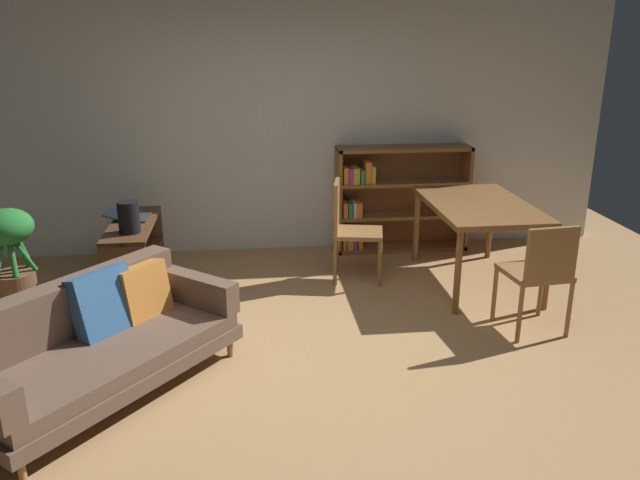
# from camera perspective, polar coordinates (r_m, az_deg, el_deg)

# --- Properties ---
(ground_plane) EXTENTS (8.16, 8.16, 0.00)m
(ground_plane) POSITION_cam_1_polar(r_m,az_deg,el_deg) (4.59, -0.06, -11.34)
(ground_plane) COLOR tan
(back_wall_panel) EXTENTS (6.80, 0.10, 2.70)m
(back_wall_panel) POSITION_cam_1_polar(r_m,az_deg,el_deg) (6.74, -2.75, 10.42)
(back_wall_panel) COLOR silver
(back_wall_panel) RESTS_ON ground_plane
(fabric_couch) EXTENTS (1.80, 1.92, 0.76)m
(fabric_couch) POSITION_cam_1_polar(r_m,az_deg,el_deg) (4.45, -19.45, -8.39)
(fabric_couch) COLOR olive
(fabric_couch) RESTS_ON ground_plane
(media_console) EXTENTS (0.38, 1.15, 0.62)m
(media_console) POSITION_cam_1_polar(r_m,az_deg,el_deg) (6.07, -16.27, -1.34)
(media_console) COLOR #56351E
(media_console) RESTS_ON ground_plane
(open_laptop) EXTENTS (0.41, 0.32, 0.08)m
(open_laptop) POSITION_cam_1_polar(r_m,az_deg,el_deg) (6.11, -16.67, 2.04)
(open_laptop) COLOR #333338
(open_laptop) RESTS_ON media_console
(desk_speaker) EXTENTS (0.18, 0.18, 0.27)m
(desk_speaker) POSITION_cam_1_polar(r_m,az_deg,el_deg) (5.66, -16.79, 1.98)
(desk_speaker) COLOR black
(desk_speaker) RESTS_ON media_console
(potted_floor_plant) EXTENTS (0.49, 0.54, 0.82)m
(potted_floor_plant) POSITION_cam_1_polar(r_m,az_deg,el_deg) (6.13, -26.08, -0.52)
(potted_floor_plant) COLOR brown
(potted_floor_plant) RESTS_ON ground_plane
(dining_table) EXTENTS (0.88, 1.42, 0.78)m
(dining_table) POSITION_cam_1_polar(r_m,az_deg,el_deg) (5.99, 14.04, 2.57)
(dining_table) COLOR brown
(dining_table) RESTS_ON ground_plane
(dining_chair_near) EXTENTS (0.50, 0.48, 0.90)m
(dining_chair_near) POSITION_cam_1_polar(r_m,az_deg,el_deg) (5.15, 19.13, -2.59)
(dining_chair_near) COLOR olive
(dining_chair_near) RESTS_ON ground_plane
(dining_chair_far) EXTENTS (0.52, 0.47, 0.95)m
(dining_chair_far) POSITION_cam_1_polar(r_m,az_deg,el_deg) (5.95, 2.69, 1.24)
(dining_chair_far) COLOR olive
(dining_chair_far) RESTS_ON ground_plane
(bookshelf) EXTENTS (1.42, 0.33, 1.12)m
(bookshelf) POSITION_cam_1_polar(r_m,az_deg,el_deg) (6.88, 6.64, 3.75)
(bookshelf) COLOR brown
(bookshelf) RESTS_ON ground_plane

